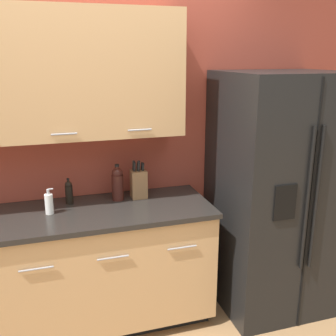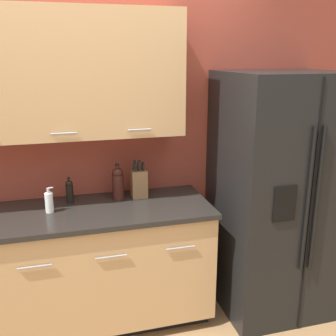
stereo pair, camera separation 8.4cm
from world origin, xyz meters
name	(u,v)px [view 1 (the left image)]	position (x,y,z in m)	size (l,w,h in m)	color
wall_back	(81,126)	(-0.04, 1.26, 1.42)	(10.00, 0.39, 2.60)	#993D2D
counter_unit	(74,270)	(-0.18, 0.96, 0.46)	(1.94, 0.64, 0.90)	black
refrigerator	(277,193)	(1.35, 0.87, 0.90)	(0.88, 0.82, 1.80)	black
knife_block	(139,183)	(0.33, 1.10, 1.01)	(0.11, 0.10, 0.29)	olive
wine_bottle	(118,183)	(0.17, 1.10, 1.02)	(0.08, 0.08, 0.27)	#3D1914
soap_dispenser	(49,204)	(-0.31, 0.97, 0.97)	(0.06, 0.05, 0.18)	white
oil_bottle	(69,192)	(-0.17, 1.12, 0.98)	(0.05, 0.05, 0.19)	black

